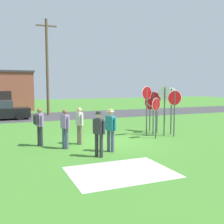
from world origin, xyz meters
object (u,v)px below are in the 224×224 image
utility_pole (47,66)px  person_holding_notes (80,124)px  stop_sign_leaning_right (147,102)px  person_in_dark_shirt (65,127)px  stop_sign_tallest (156,111)px  stop_sign_center_cluster (153,105)px  stop_sign_leaning_left (171,103)px  person_on_left (39,124)px  parked_car_on_street (0,111)px  stop_sign_rear_left (150,106)px  person_near_signs (111,128)px  stop_sign_low_front (165,102)px  stop_sign_far_back (175,105)px  stop_sign_rear_right (157,108)px  person_in_blue (99,131)px

utility_pole → person_holding_notes: 13.22m
stop_sign_leaning_right → person_in_dark_shirt: 4.93m
utility_pole → stop_sign_tallest: 13.66m
stop_sign_center_cluster → person_holding_notes: 4.47m
stop_sign_tallest → person_holding_notes: size_ratio=1.23×
stop_sign_leaning_left → stop_sign_center_cluster: size_ratio=1.09×
person_on_left → parked_car_on_street: bearing=98.5°
stop_sign_rear_left → person_near_signs: 5.42m
stop_sign_rear_left → person_in_dark_shirt: stop_sign_rear_left is taller
stop_sign_rear_left → stop_sign_low_front: bearing=-89.5°
stop_sign_tallest → stop_sign_far_back: stop_sign_far_back is taller
stop_sign_leaning_right → stop_sign_rear_left: 1.49m
parked_car_on_street → stop_sign_far_back: size_ratio=1.78×
stop_sign_rear_right → person_in_dark_shirt: stop_sign_rear_right is taller
stop_sign_leaning_right → stop_sign_leaning_left: bearing=-5.2°
person_near_signs → stop_sign_leaning_left: bearing=27.2°
stop_sign_leaning_left → person_on_left: stop_sign_leaning_left is taller
parked_car_on_street → stop_sign_center_cluster: stop_sign_center_cluster is taller
stop_sign_leaning_left → stop_sign_tallest: size_ratio=1.24×
utility_pole → stop_sign_leaning_right: utility_pole is taller
stop_sign_rear_left → stop_sign_far_back: size_ratio=0.88×
stop_sign_far_back → person_on_left: size_ratio=1.45×
stop_sign_tallest → person_in_dark_shirt: 4.81m
person_holding_notes → stop_sign_far_back: bearing=-1.2°
stop_sign_leaning_right → stop_sign_rear_right: bearing=30.3°
person_near_signs → stop_sign_rear_right: bearing=36.8°
stop_sign_rear_left → person_holding_notes: size_ratio=1.27×
person_on_left → person_in_dark_shirt: size_ratio=1.00×
stop_sign_center_cluster → stop_sign_leaning_right: (-0.47, -0.10, 0.17)m
stop_sign_leaning_right → stop_sign_rear_left: bearing=52.6°
stop_sign_center_cluster → stop_sign_rear_right: stop_sign_center_cluster is taller
stop_sign_rear_left → stop_sign_tallest: size_ratio=1.03×
stop_sign_center_cluster → person_in_blue: stop_sign_center_cluster is taller
person_in_dark_shirt → person_near_signs: 2.01m
stop_sign_center_cluster → stop_sign_leaning_right: stop_sign_leaning_right is taller
utility_pole → stop_sign_tallest: utility_pole is taller
stop_sign_leaning_left → person_in_blue: (-5.28, -2.93, -0.73)m
utility_pole → stop_sign_tallest: size_ratio=4.09×
person_holding_notes → stop_sign_leaning_right: bearing=9.3°
person_on_left → person_holding_notes: 1.78m
stop_sign_leaning_right → stop_sign_rear_right: 1.25m
stop_sign_center_cluster → person_on_left: (-6.10, -0.43, -0.65)m
stop_sign_rear_right → stop_sign_tallest: size_ratio=1.01×
person_near_signs → person_in_dark_shirt: bearing=142.1°
stop_sign_leaning_right → person_in_blue: bearing=-141.2°
stop_sign_leaning_left → person_holding_notes: 5.42m
person_in_dark_shirt → person_holding_notes: bearing=37.4°
stop_sign_rear_left → utility_pole: bearing=110.4°
stop_sign_leaning_right → person_in_dark_shirt: (-4.69, -1.25, -0.85)m
stop_sign_tallest → person_holding_notes: 3.99m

